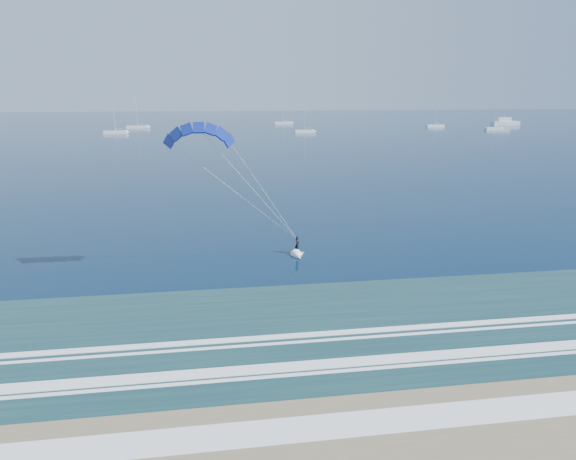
# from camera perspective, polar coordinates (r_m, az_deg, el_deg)

# --- Properties ---
(ground) EXTENTS (900.00, 900.00, 0.00)m
(ground) POSITION_cam_1_polar(r_m,az_deg,el_deg) (27.33, -1.26, -21.00)
(ground) COLOR #06223C
(ground) RESTS_ON ground
(kitesurfer_rig) EXTENTS (14.15, 7.53, 14.66)m
(kitesurfer_rig) POSITION_cam_1_polar(r_m,az_deg,el_deg) (47.81, -4.08, 4.69)
(kitesurfer_rig) COLOR orange
(kitesurfer_rig) RESTS_ON ground
(motor_yacht) EXTENTS (13.93, 3.71, 5.90)m
(motor_yacht) POSITION_cam_1_polar(r_m,az_deg,el_deg) (285.01, 22.96, 10.97)
(motor_yacht) COLOR white
(motor_yacht) RESTS_ON ground
(sailboat_1) EXTENTS (9.15, 2.40, 12.50)m
(sailboat_1) POSITION_cam_1_polar(r_m,az_deg,el_deg) (218.90, -18.62, 10.25)
(sailboat_1) COLOR white
(sailboat_1) RESTS_ON ground
(sailboat_2) EXTENTS (10.00, 2.40, 13.30)m
(sailboat_2) POSITION_cam_1_polar(r_m,az_deg,el_deg) (250.60, -16.36, 10.94)
(sailboat_2) COLOR white
(sailboat_2) RESTS_ON ground
(sailboat_3) EXTENTS (8.13, 2.40, 11.37)m
(sailboat_3) POSITION_cam_1_polar(r_m,az_deg,el_deg) (212.81, 1.87, 10.90)
(sailboat_3) COLOR white
(sailboat_3) RESTS_ON ground
(sailboat_4) EXTENTS (9.09, 2.40, 12.31)m
(sailboat_4) POSITION_cam_1_polar(r_m,az_deg,el_deg) (273.06, -0.50, 11.82)
(sailboat_4) COLOR white
(sailboat_4) RESTS_ON ground
(sailboat_5) EXTENTS (8.41, 2.40, 11.52)m
(sailboat_5) POSITION_cam_1_polar(r_m,az_deg,el_deg) (257.25, 16.03, 11.05)
(sailboat_5) COLOR white
(sailboat_5) RESTS_ON ground
(sailboat_6) EXTENTS (8.04, 2.40, 10.99)m
(sailboat_6) POSITION_cam_1_polar(r_m,az_deg,el_deg) (247.47, 21.92, 10.43)
(sailboat_6) COLOR white
(sailboat_6) RESTS_ON ground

